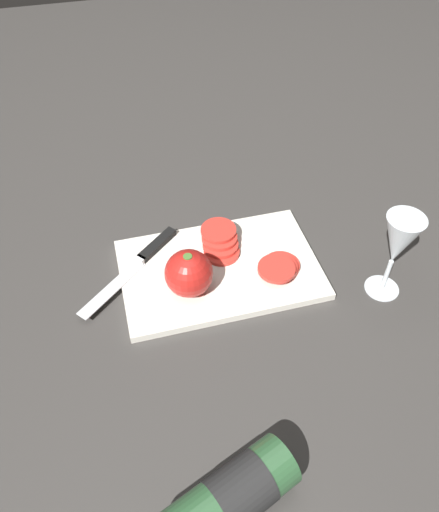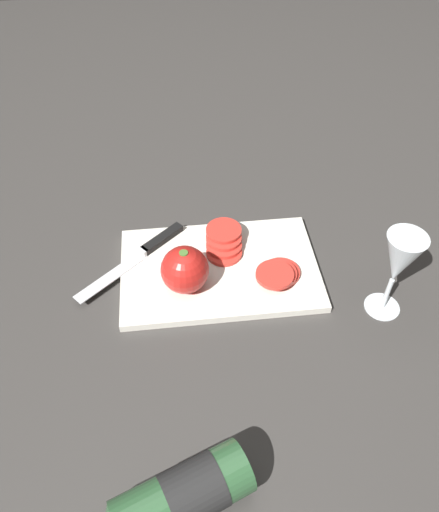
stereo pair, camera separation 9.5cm
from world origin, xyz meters
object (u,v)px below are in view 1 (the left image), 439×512
whole_tomato (189,273)px  tomato_slice_stack_far (220,241)px  tomato_slice_stack_near (279,267)px  knife (147,255)px  wine_bottle (224,503)px  wine_glass (398,244)px

whole_tomato → tomato_slice_stack_far: (-0.08, -0.09, -0.03)m
tomato_slice_stack_near → knife: bearing=-23.4°
tomato_slice_stack_near → wine_bottle: bearing=61.0°
wine_bottle → knife: wine_bottle is taller
tomato_slice_stack_near → tomato_slice_stack_far: tomato_slice_stack_far is taller
wine_bottle → tomato_slice_stack_far: wine_bottle is taller
wine_bottle → tomato_slice_stack_far: 0.49m
wine_glass → knife: 0.47m
whole_tomato → tomato_slice_stack_far: size_ratio=0.82×
wine_glass → whole_tomato: wine_glass is taller
wine_bottle → wine_glass: 0.51m
knife → tomato_slice_stack_near: size_ratio=2.37×
knife → tomato_slice_stack_far: size_ratio=1.95×
whole_tomato → tomato_slice_stack_far: bearing=-131.8°
wine_glass → knife: size_ratio=0.84×
tomato_slice_stack_near → tomato_slice_stack_far: (0.09, -0.09, 0.00)m
whole_tomato → tomato_slice_stack_near: bearing=180.0°
wine_bottle → tomato_slice_stack_near: 0.44m
whole_tomato → tomato_slice_stack_near: (-0.18, 0.00, -0.03)m
wine_glass → tomato_slice_stack_near: size_ratio=2.00×
knife → tomato_slice_stack_near: bearing=115.9°
wine_bottle → knife: bearing=-87.0°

